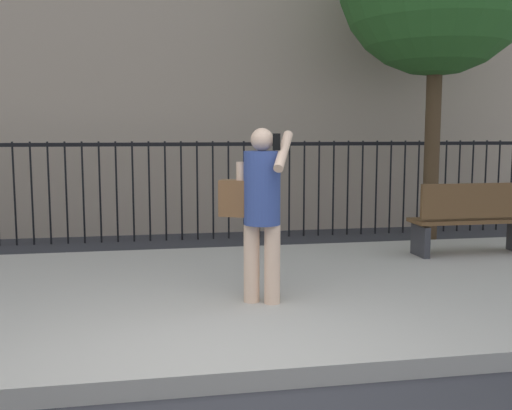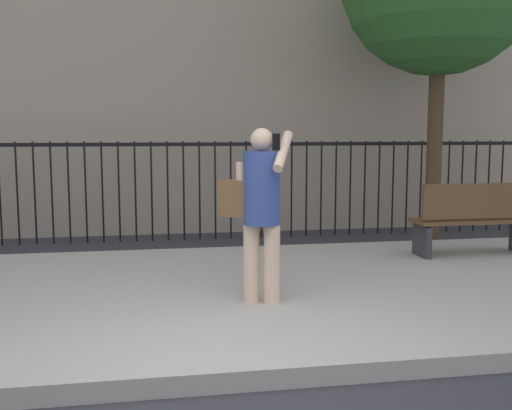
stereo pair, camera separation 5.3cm
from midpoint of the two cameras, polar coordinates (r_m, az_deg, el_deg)
name	(u,v)px [view 2 (the right image)]	position (r m, az deg, el deg)	size (l,w,h in m)	color
ground_plane	(217,395)	(4.22, -3.39, -17.52)	(60.00, 60.00, 0.00)	#333338
sidewalk	(193,296)	(6.26, -5.76, -8.58)	(28.00, 4.40, 0.15)	#B2ADA3
iron_fence	(176,177)	(9.75, -7.47, 2.61)	(12.03, 0.04, 1.60)	black
pedestrian_on_phone	(259,203)	(5.57, 0.54, 0.23)	(0.72, 0.56, 1.63)	beige
street_bench	(476,217)	(8.28, 20.30, -1.11)	(1.60, 0.45, 0.95)	brown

